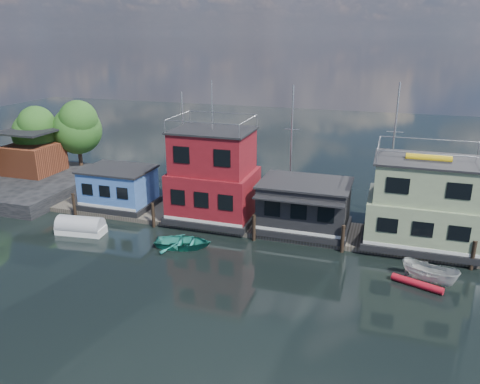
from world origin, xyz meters
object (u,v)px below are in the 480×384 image
(dinghy_teal, at_px, (183,242))
(tarp_runabout, at_px, (81,227))
(houseboat_red, at_px, (213,177))
(motorboat, at_px, (430,273))
(houseboat_blue, at_px, (119,187))
(houseboat_dark, at_px, (304,205))
(red_kayak, at_px, (417,284))
(houseboat_green, at_px, (423,204))

(dinghy_teal, relative_size, tarp_runabout, 1.05)
(houseboat_red, distance_m, motorboat, 18.78)
(motorboat, relative_size, tarp_runabout, 0.91)
(dinghy_teal, xyz_separation_m, motorboat, (17.91, 0.02, 0.28))
(houseboat_blue, relative_size, dinghy_teal, 1.47)
(houseboat_blue, bearing_deg, dinghy_teal, -32.31)
(houseboat_dark, distance_m, red_kayak, 11.15)
(tarp_runabout, bearing_deg, houseboat_blue, 82.41)
(houseboat_red, bearing_deg, motorboat, -18.16)
(houseboat_green, height_order, dinghy_teal, houseboat_green)
(red_kayak, height_order, motorboat, motorboat)
(houseboat_green, distance_m, tarp_runabout, 27.41)
(houseboat_red, height_order, red_kayak, houseboat_red)
(houseboat_green, relative_size, tarp_runabout, 2.02)
(red_kayak, distance_m, tarp_runabout, 26.39)
(motorboat, bearing_deg, red_kayak, 156.90)
(houseboat_red, height_order, houseboat_dark, houseboat_red)
(houseboat_blue, distance_m, tarp_runabout, 6.16)
(dinghy_teal, distance_m, tarp_runabout, 9.24)
(houseboat_blue, distance_m, houseboat_green, 26.53)
(houseboat_red, xyz_separation_m, tarp_runabout, (-9.59, -5.95, -3.50))
(tarp_runabout, bearing_deg, houseboat_red, 25.13)
(red_kayak, height_order, dinghy_teal, dinghy_teal)
(dinghy_teal, bearing_deg, houseboat_red, -16.71)
(houseboat_red, bearing_deg, tarp_runabout, -148.18)
(houseboat_blue, relative_size, houseboat_green, 0.76)
(houseboat_green, height_order, tarp_runabout, houseboat_green)
(houseboat_green, height_order, motorboat, houseboat_green)
(houseboat_blue, height_order, houseboat_red, houseboat_red)
(houseboat_red, distance_m, tarp_runabout, 11.82)
(houseboat_dark, bearing_deg, houseboat_red, 179.86)
(houseboat_dark, height_order, houseboat_green, houseboat_green)
(houseboat_dark, xyz_separation_m, motorboat, (9.56, -5.74, -1.69))
(houseboat_blue, bearing_deg, motorboat, -12.02)
(houseboat_dark, relative_size, houseboat_green, 0.88)
(houseboat_green, xyz_separation_m, dinghy_teal, (-17.36, -5.78, -3.10))
(houseboat_green, bearing_deg, houseboat_dark, -179.88)
(houseboat_red, height_order, houseboat_green, houseboat_red)
(houseboat_red, relative_size, motorboat, 3.14)
(houseboat_blue, distance_m, houseboat_red, 9.69)
(dinghy_teal, distance_m, motorboat, 17.92)
(houseboat_dark, xyz_separation_m, red_kayak, (8.79, -6.51, -2.17))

